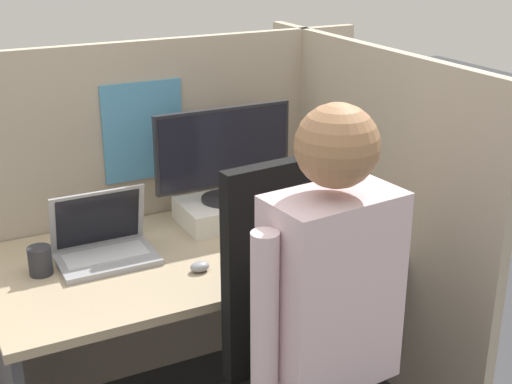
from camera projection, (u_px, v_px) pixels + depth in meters
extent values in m
cube|color=tan|center=(149.00, 217.00, 2.78)|extent=(1.82, 0.04, 1.37)
cube|color=#4C8EB7|center=(143.00, 131.00, 2.62)|extent=(0.30, 0.01, 0.37)
cube|color=#F4EA66|center=(203.00, 142.00, 2.75)|extent=(0.08, 0.01, 0.08)
cube|color=tan|center=(363.00, 228.00, 2.68)|extent=(0.04, 1.38, 1.37)
cube|color=tan|center=(186.00, 255.00, 2.45)|extent=(1.32, 0.73, 0.03)
cube|color=#4C4C51|center=(335.00, 303.00, 2.84)|extent=(0.03, 0.62, 0.67)
cube|color=white|center=(225.00, 210.00, 2.67)|extent=(0.33, 0.24, 0.09)
cylinder|color=#232328|center=(225.00, 198.00, 2.66)|extent=(0.18, 0.18, 0.01)
cylinder|color=#232328|center=(225.00, 190.00, 2.64)|extent=(0.04, 0.04, 0.06)
cube|color=#232328|center=(223.00, 147.00, 2.59)|extent=(0.53, 0.02, 0.29)
cube|color=black|center=(225.00, 148.00, 2.58)|extent=(0.50, 0.00, 0.27)
cube|color=#99999E|center=(107.00, 259.00, 2.36)|extent=(0.32, 0.22, 0.02)
cube|color=silver|center=(106.00, 254.00, 2.37)|extent=(0.27, 0.12, 0.00)
cube|color=#99999E|center=(98.00, 219.00, 2.39)|extent=(0.32, 0.06, 0.21)
cube|color=black|center=(98.00, 219.00, 2.39)|extent=(0.28, 0.05, 0.19)
ellipsoid|color=gray|center=(200.00, 267.00, 2.30)|extent=(0.06, 0.05, 0.03)
cube|color=#A31919|center=(323.00, 210.00, 2.74)|extent=(0.04, 0.16, 0.04)
cone|color=orange|center=(291.00, 264.00, 2.30)|extent=(0.05, 0.10, 0.05)
cylinder|color=green|center=(281.00, 257.00, 2.35)|extent=(0.03, 0.02, 0.03)
cube|color=black|center=(290.00, 265.00, 2.08)|extent=(0.44, 0.09, 0.65)
cube|color=silver|center=(331.00, 290.00, 1.84)|extent=(0.36, 0.23, 0.53)
sphere|color=#9E704C|center=(337.00, 146.00, 1.70)|extent=(0.21, 0.21, 0.21)
cylinder|color=silver|center=(265.00, 312.00, 1.73)|extent=(0.07, 0.07, 0.42)
cylinder|color=silver|center=(390.00, 270.00, 1.94)|extent=(0.07, 0.07, 0.42)
cylinder|color=#28282D|center=(40.00, 261.00, 2.27)|extent=(0.08, 0.08, 0.09)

